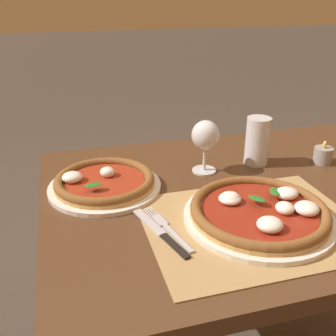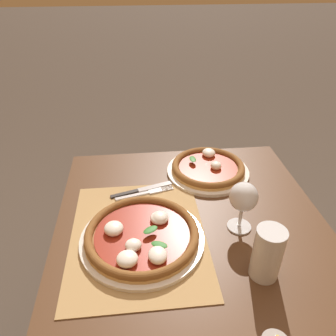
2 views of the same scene
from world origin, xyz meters
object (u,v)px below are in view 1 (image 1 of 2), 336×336
(fork, at_px, (167,228))
(pizza_near, at_px, (260,212))
(votive_candle, at_px, (323,156))
(wine_glass, at_px, (205,137))
(pizza_far, at_px, (104,182))
(knife, at_px, (160,232))
(pint_glass, at_px, (257,142))

(fork, bearing_deg, pizza_near, -4.92)
(fork, relative_size, votive_candle, 2.75)
(pizza_near, height_order, wine_glass, wine_glass)
(pizza_near, xyz_separation_m, wine_glass, (-0.03, 0.29, 0.08))
(fork, xyz_separation_m, votive_candle, (0.56, 0.23, 0.02))
(pizza_far, xyz_separation_m, fork, (0.11, -0.24, -0.01))
(pizza_near, relative_size, knife, 1.64)
(pint_glass, height_order, fork, pint_glass)
(pint_glass, xyz_separation_m, fork, (-0.36, -0.28, -0.06))
(pint_glass, relative_size, knife, 0.69)
(knife, bearing_deg, pizza_near, -1.92)
(knife, relative_size, votive_candle, 2.93)
(votive_candle, bearing_deg, fork, -157.91)
(pizza_near, relative_size, pizza_far, 1.15)
(votive_candle, bearing_deg, pizza_far, 179.09)
(fork, bearing_deg, wine_glass, 55.08)
(pizza_near, xyz_separation_m, pint_glass, (0.14, 0.30, 0.05))
(pizza_near, bearing_deg, pint_glass, 64.31)
(pizza_near, xyz_separation_m, pizza_far, (-0.32, 0.25, -0.00))
(pizza_far, xyz_separation_m, wine_glass, (0.30, 0.03, 0.09))
(pizza_far, distance_m, wine_glass, 0.31)
(pint_glass, bearing_deg, pizza_far, -174.85)
(fork, height_order, knife, knife)
(pizza_near, relative_size, fork, 1.74)
(wine_glass, bearing_deg, votive_candle, -6.42)
(pizza_far, bearing_deg, pizza_near, -38.16)
(pint_glass, xyz_separation_m, votive_candle, (0.20, -0.05, -0.05))
(pizza_far, height_order, wine_glass, wine_glass)
(pint_glass, bearing_deg, votive_candle, -14.90)
(wine_glass, bearing_deg, knife, -126.63)
(pizza_near, bearing_deg, votive_candle, 35.61)
(wine_glass, bearing_deg, fork, -124.92)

